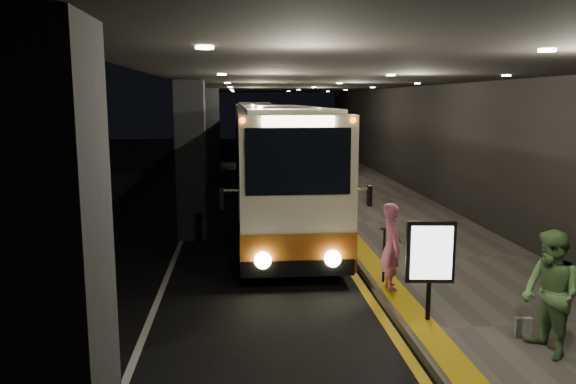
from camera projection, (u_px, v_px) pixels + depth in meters
name	position (u px, v px, depth m)	size (l,w,h in m)	color
ground	(249.00, 281.00, 12.12)	(90.00, 90.00, 0.00)	black
lane_line_white	(186.00, 230.00, 16.88)	(0.12, 50.00, 0.01)	silver
kerb_stripe_yellow	(322.00, 227.00, 17.24)	(0.18, 50.00, 0.01)	gold
sidewalk	(399.00, 223.00, 17.44)	(4.50, 50.00, 0.15)	#514C44
tactile_strip	(338.00, 222.00, 17.26)	(0.50, 50.00, 0.01)	gold
terminal_wall	(474.00, 128.00, 17.16)	(0.10, 50.00, 6.00)	black
support_columns	(191.00, 161.00, 15.57)	(0.80, 24.80, 4.40)	black
canopy	(329.00, 75.00, 16.50)	(9.00, 50.00, 0.40)	black
coach_main	(278.00, 173.00, 16.65)	(2.43, 11.52, 3.58)	beige
coach_second	(262.00, 144.00, 27.65)	(2.55, 11.27, 3.53)	beige
coach_third	(254.00, 130.00, 40.49)	(2.56, 11.47, 3.59)	beige
passenger_boarding	(392.00, 246.00, 11.06)	(0.63, 0.42, 1.74)	#BA5779
passenger_waiting_green	(551.00, 294.00, 8.16)	(0.91, 0.56, 1.87)	#537D45
bag_polka	(523.00, 327.00, 8.93)	(0.25, 0.11, 0.31)	black
info_sign	(430.00, 254.00, 9.40)	(0.82, 0.20, 1.73)	black
stanchion_post	(384.00, 256.00, 11.48)	(0.05, 0.05, 1.14)	black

